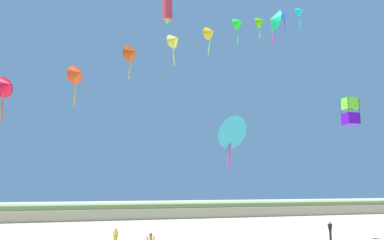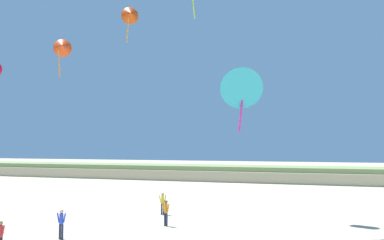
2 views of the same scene
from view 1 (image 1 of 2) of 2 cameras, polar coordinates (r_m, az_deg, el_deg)
The scene contains 8 objects.
dune_ridge at distance 63.78m, azimuth -9.20°, elevation -12.47°, with size 120.00×8.98×2.14m.
person_near_right at distance 31.86m, azimuth -10.67°, elevation -15.94°, with size 0.51×0.40×1.65m.
person_far_left at distance 39.07m, azimuth 18.82°, elevation -14.34°, with size 0.58×0.23×1.66m.
kite_banner_string at distance 32.77m, azimuth 0.39°, elevation 11.43°, with size 34.54×20.95×25.69m.
large_kite_low_lead at distance 39.18m, azimuth -3.48°, elevation 15.23°, with size 1.20×1.19×2.77m.
large_kite_mid_trail at distance 28.64m, azimuth 5.23°, elevation -1.51°, with size 2.87×2.40×3.91m.
large_kite_high_solo at distance 41.61m, azimuth 11.33°, elevation 13.52°, with size 1.37×2.31×3.50m.
large_kite_outer_drift at distance 38.06m, azimuth 21.33°, elevation 1.14°, with size 1.24×1.24×2.34m.
Camera 1 is at (-9.84, -15.16, 4.72)m, focal length 38.00 mm.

